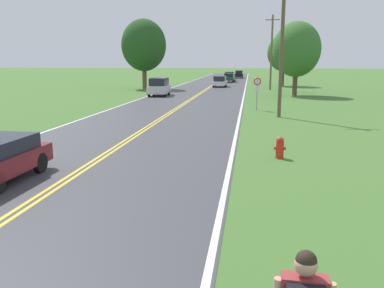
# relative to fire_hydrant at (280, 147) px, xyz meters

# --- Properties ---
(fire_hydrant) EXTENTS (0.47, 0.31, 0.84)m
(fire_hydrant) POSITION_rel_fire_hydrant_xyz_m (0.00, 0.00, 0.00)
(fire_hydrant) COLOR red
(fire_hydrant) RESTS_ON ground
(traffic_sign) EXTENTS (0.60, 0.10, 2.47)m
(traffic_sign) POSITION_rel_fire_hydrant_xyz_m (-0.68, 15.66, 1.43)
(traffic_sign) COLOR gray
(traffic_sign) RESTS_ON ground
(utility_pole_midground) EXTENTS (1.80, 0.24, 9.00)m
(utility_pole_midground) POSITION_rel_fire_hydrant_xyz_m (0.75, 11.88, 4.23)
(utility_pole_midground) COLOR brown
(utility_pole_midground) RESTS_ON ground
(utility_pole_far) EXTENTS (1.80, 0.24, 9.34)m
(utility_pole_far) POSITION_rel_fire_hydrant_xyz_m (1.36, 38.30, 4.40)
(utility_pole_far) COLOR brown
(utility_pole_far) RESTS_ON ground
(tree_left_verge) EXTENTS (5.05, 5.05, 7.80)m
(tree_left_verge) POSITION_rel_fire_hydrant_xyz_m (3.57, 29.67, 4.45)
(tree_left_verge) COLOR brown
(tree_left_verge) RESTS_ON ground
(tree_behind_sign) EXTENTS (5.87, 5.87, 9.08)m
(tree_behind_sign) POSITION_rel_fire_hydrant_xyz_m (-15.23, 37.82, 5.26)
(tree_behind_sign) COLOR brown
(tree_behind_sign) RESTS_ON ground
(tree_mid_treeline) EXTENTS (4.71, 4.71, 7.59)m
(tree_mid_treeline) POSITION_rel_fire_hydrant_xyz_m (3.51, 46.64, 4.44)
(tree_mid_treeline) COLOR brown
(tree_mid_treeline) RESTS_ON ground
(car_silver_suv_mid_near) EXTENTS (2.08, 4.26, 1.90)m
(car_silver_suv_mid_near) POSITION_rel_fire_hydrant_xyz_m (-10.87, 27.21, 0.56)
(car_silver_suv_mid_near) COLOR black
(car_silver_suv_mid_near) RESTS_ON ground
(car_white_hatchback_mid_far) EXTENTS (1.86, 4.08, 1.55)m
(car_white_hatchback_mid_far) POSITION_rel_fire_hydrant_xyz_m (-5.52, 43.00, 0.40)
(car_white_hatchback_mid_far) COLOR black
(car_white_hatchback_mid_far) RESTS_ON ground
(car_dark_green_suv_receding) EXTENTS (1.96, 4.13, 1.56)m
(car_dark_green_suv_receding) POSITION_rel_fire_hydrant_xyz_m (-4.85, 56.40, 0.43)
(car_dark_green_suv_receding) COLOR black
(car_dark_green_suv_receding) RESTS_ON ground
(car_red_hatchback_distant) EXTENTS (1.96, 3.56, 1.62)m
(car_red_hatchback_distant) POSITION_rel_fire_hydrant_xyz_m (-5.21, 63.36, 0.43)
(car_red_hatchback_distant) COLOR black
(car_red_hatchback_distant) RESTS_ON ground
(car_black_sedan_horizon) EXTENTS (1.86, 4.94, 1.63)m
(car_black_sedan_horizon) POSITION_rel_fire_hydrant_xyz_m (-3.70, 73.89, 0.39)
(car_black_sedan_horizon) COLOR black
(car_black_sedan_horizon) RESTS_ON ground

